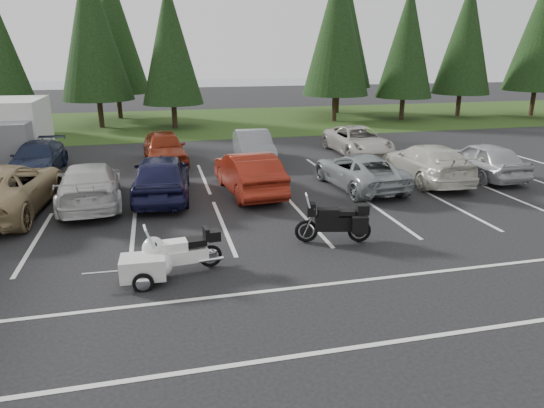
{
  "coord_description": "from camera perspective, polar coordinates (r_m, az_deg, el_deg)",
  "views": [
    {
      "loc": [
        -1.32,
        -13.09,
        5.21
      ],
      "look_at": [
        1.7,
        -0.5,
        1.08
      ],
      "focal_mm": 32.0,
      "sensor_mm": 36.0,
      "label": 1
    }
  ],
  "objects": [
    {
      "name": "conifer_7",
      "position": [
        39.64,
        15.63,
        17.94
      ],
      "size": [
        4.27,
        4.27,
        9.94
      ],
      "color": "#332316",
      "rests_on": "ground"
    },
    {
      "name": "conifer_6",
      "position": [
        37.65,
        7.7,
        19.82
      ],
      "size": [
        4.93,
        4.93,
        11.48
      ],
      "color": "#332316",
      "rests_on": "ground"
    },
    {
      "name": "adventure_motorcycle",
      "position": [
        13.66,
        7.24,
        -1.64
      ],
      "size": [
        2.51,
        1.34,
        1.45
      ],
      "primitive_type": null,
      "rotation": [
        0.0,
        0.0,
        -0.22
      ],
      "color": "black",
      "rests_on": "ground"
    },
    {
      "name": "car_near_6",
      "position": [
        19.39,
        10.22,
        3.86
      ],
      "size": [
        2.6,
        4.99,
        1.34
      ],
      "primitive_type": "imported",
      "rotation": [
        0.0,
        0.0,
        3.22
      ],
      "color": "gray",
      "rests_on": "ground"
    },
    {
      "name": "conifer_8",
      "position": [
        43.2,
        21.87,
        17.76
      ],
      "size": [
        4.53,
        4.53,
        10.56
      ],
      "color": "#332316",
      "rests_on": "ground"
    },
    {
      "name": "car_near_8",
      "position": [
        22.53,
        23.55,
        4.81
      ],
      "size": [
        1.8,
        4.45,
        1.52
      ],
      "primitive_type": "imported",
      "rotation": [
        0.0,
        0.0,
        3.14
      ],
      "color": "#A9A9AE",
      "rests_on": "ground"
    },
    {
      "name": "car_near_5",
      "position": [
        18.34,
        -2.79,
        3.7
      ],
      "size": [
        2.08,
        4.9,
        1.57
      ],
      "primitive_type": "imported",
      "rotation": [
        0.0,
        0.0,
        3.23
      ],
      "color": "maroon",
      "rests_on": "ground"
    },
    {
      "name": "car_far_2",
      "position": [
        23.77,
        -12.53,
        6.5
      ],
      "size": [
        2.19,
        4.67,
        1.54
      ],
      "primitive_type": "imported",
      "rotation": [
        0.0,
        0.0,
        0.08
      ],
      "color": "maroon",
      "rests_on": "ground"
    },
    {
      "name": "car_far_4",
      "position": [
        25.75,
        10.07,
        7.34
      ],
      "size": [
        2.39,
        5.11,
        1.41
      ],
      "primitive_type": "imported",
      "rotation": [
        0.0,
        0.0,
        0.01
      ],
      "color": "#B7B0A8",
      "rests_on": "ground"
    },
    {
      "name": "car_near_2",
      "position": [
        18.33,
        -29.18,
        1.56
      ],
      "size": [
        3.2,
        6.16,
        1.66
      ],
      "primitive_type": "imported",
      "rotation": [
        0.0,
        0.0,
        3.06
      ],
      "color": "#998258",
      "rests_on": "ground"
    },
    {
      "name": "stall_markings",
      "position": [
        16.02,
        -8.04,
        -1.47
      ],
      "size": [
        32.0,
        16.0,
        0.01
      ],
      "primitive_type": "cube",
      "color": "silver",
      "rests_on": "ground"
    },
    {
      "name": "car_near_7",
      "position": [
        21.11,
        17.75,
        4.66
      ],
      "size": [
        2.41,
        5.34,
        1.52
      ],
      "primitive_type": "imported",
      "rotation": [
        0.0,
        0.0,
        3.09
      ],
      "color": "beige",
      "rests_on": "ground"
    },
    {
      "name": "car_far_3",
      "position": [
        23.63,
        -2.18,
        6.77
      ],
      "size": [
        1.78,
        4.58,
        1.49
      ],
      "primitive_type": "imported",
      "rotation": [
        0.0,
        0.0,
        -0.05
      ],
      "color": "slate",
      "rests_on": "ground"
    },
    {
      "name": "car_far_1",
      "position": [
        23.66,
        -25.87,
        4.86
      ],
      "size": [
        2.04,
        4.72,
        1.35
      ],
      "primitive_type": "imported",
      "rotation": [
        0.0,
        0.0,
        -0.03
      ],
      "color": "#151D36",
      "rests_on": "ground"
    },
    {
      "name": "conifer_4",
      "position": [
        36.2,
        -20.44,
        18.74
      ],
      "size": [
        4.8,
        4.8,
        11.17
      ],
      "color": "#332316",
      "rests_on": "ground"
    },
    {
      "name": "touring_motorcycle",
      "position": [
        12.01,
        -10.81,
        -5.03
      ],
      "size": [
        2.37,
        0.96,
        1.28
      ],
      "primitive_type": null,
      "rotation": [
        0.0,
        0.0,
        0.11
      ],
      "color": "white",
      "rests_on": "ground"
    },
    {
      "name": "conifer_back_b",
      "position": [
        40.71,
        -18.29,
        19.05
      ],
      "size": [
        4.97,
        4.97,
        11.58
      ],
      "color": "#332316",
      "rests_on": "ground"
    },
    {
      "name": "conifer_5",
      "position": [
        34.72,
        -11.9,
        18.02
      ],
      "size": [
        4.14,
        4.14,
        9.63
      ],
      "color": "#332316",
      "rests_on": "ground"
    },
    {
      "name": "conifer_back_c",
      "position": [
        42.79,
        8.03,
        20.58
      ],
      "size": [
        5.5,
        5.5,
        12.81
      ],
      "color": "#332316",
      "rests_on": "ground"
    },
    {
      "name": "box_truck",
      "position": [
        26.71,
        -28.08,
        7.53
      ],
      "size": [
        2.4,
        5.6,
        2.9
      ],
      "primitive_type": null,
      "color": "silver",
      "rests_on": "ground"
    },
    {
      "name": "ground",
      "position": [
        14.15,
        -7.21,
        -4.07
      ],
      "size": [
        120.0,
        120.0,
        0.0
      ],
      "primitive_type": "plane",
      "color": "black",
      "rests_on": "ground"
    },
    {
      "name": "cargo_trailer",
      "position": [
        11.7,
        -14.88,
        -7.52
      ],
      "size": [
        1.52,
        0.89,
        0.69
      ],
      "primitive_type": null,
      "rotation": [
        0.0,
        0.0,
        -0.04
      ],
      "color": "silver",
      "rests_on": "ground"
    },
    {
      "name": "car_near_3",
      "position": [
        18.05,
        -20.66,
        2.19
      ],
      "size": [
        2.45,
        5.25,
        1.48
      ],
      "primitive_type": "imported",
      "rotation": [
        0.0,
        0.0,
        3.22
      ],
      "color": "beige",
      "rests_on": "ground"
    },
    {
      "name": "lake_water",
      "position": [
        68.5,
        -9.23,
        13.1
      ],
      "size": [
        70.0,
        50.0,
        0.02
      ],
      "primitive_type": "cube",
      "color": "slate",
      "rests_on": "ground"
    },
    {
      "name": "car_near_4",
      "position": [
        18.06,
        -12.88,
        3.21
      ],
      "size": [
        2.33,
        5.04,
        1.67
      ],
      "primitive_type": "imported",
      "rotation": [
        0.0,
        0.0,
        3.07
      ],
      "color": "#161739",
      "rests_on": "ground"
    },
    {
      "name": "grass_strip",
      "position": [
        37.48,
        -11.49,
        9.35
      ],
      "size": [
        80.0,
        16.0,
        0.01
      ],
      "primitive_type": "cube",
      "color": "#233D13",
      "rests_on": "ground"
    }
  ]
}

